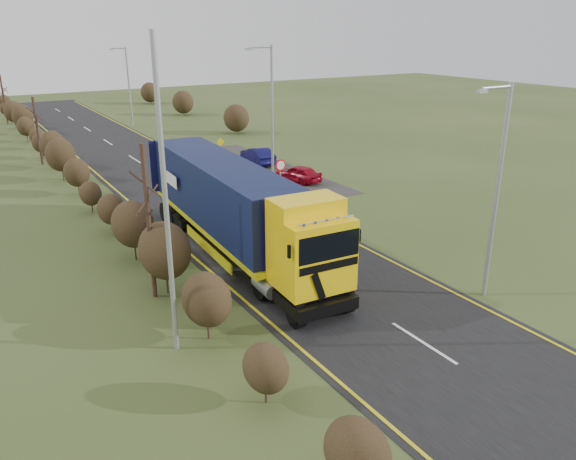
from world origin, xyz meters
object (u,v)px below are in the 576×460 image
(car_red_hatchback, at_px, (298,174))
(car_blue_sedan, at_px, (258,156))
(speed_sign, at_px, (280,172))
(lorry, at_px, (233,205))
(streetlight_near, at_px, (496,186))

(car_red_hatchback, relative_size, car_blue_sedan, 0.88)
(car_red_hatchback, distance_m, car_blue_sedan, 6.03)
(speed_sign, bearing_deg, car_blue_sedan, 69.55)
(lorry, height_order, car_red_hatchback, lorry)
(lorry, bearing_deg, streetlight_near, -50.06)
(car_blue_sedan, bearing_deg, lorry, 61.31)
(speed_sign, bearing_deg, lorry, -134.41)
(speed_sign, bearing_deg, streetlight_near, -88.83)
(streetlight_near, xyz_separation_m, speed_sign, (-0.31, 15.00, -2.66))
(car_red_hatchback, bearing_deg, car_blue_sedan, -111.99)
(car_red_hatchback, relative_size, speed_sign, 1.33)
(car_red_hatchback, distance_m, streetlight_near, 18.74)
(car_blue_sedan, bearing_deg, streetlight_near, 85.82)
(car_blue_sedan, bearing_deg, car_red_hatchback, 91.28)
(car_red_hatchback, bearing_deg, streetlight_near, 60.77)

